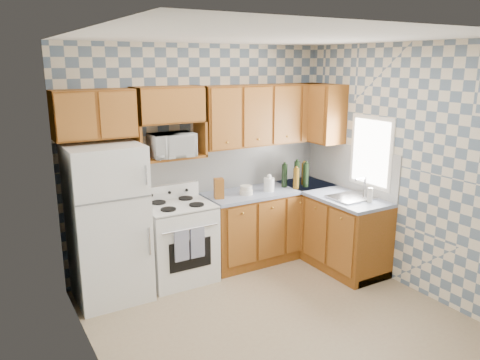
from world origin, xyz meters
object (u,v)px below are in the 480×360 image
(refrigerator, at_px, (108,223))
(stove_body, at_px, (179,243))
(electric_kettle, at_px, (269,185))
(microwave, at_px, (172,145))

(refrigerator, height_order, stove_body, refrigerator)
(stove_body, height_order, electric_kettle, electric_kettle)
(stove_body, xyz_separation_m, microwave, (0.00, 0.10, 1.13))
(microwave, bearing_deg, electric_kettle, -7.74)
(electric_kettle, bearing_deg, stove_body, 176.78)
(stove_body, relative_size, microwave, 1.86)
(refrigerator, height_order, electric_kettle, refrigerator)
(stove_body, relative_size, electric_kettle, 5.38)
(refrigerator, distance_m, stove_body, 0.89)
(refrigerator, bearing_deg, electric_kettle, -1.22)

